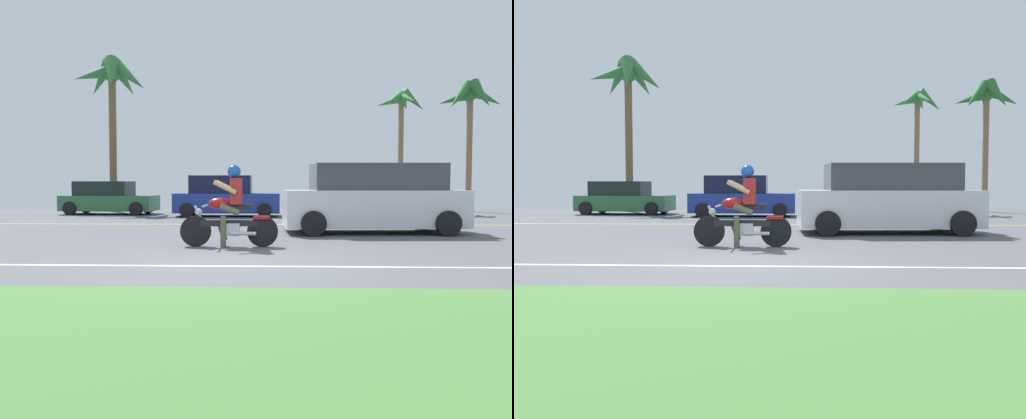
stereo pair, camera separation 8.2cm
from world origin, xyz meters
The scene contains 11 objects.
ground centered at (0.00, 3.00, -0.02)m, with size 56.00×30.00×0.04m, color #545459.
grass_median centered at (0.00, -4.10, 0.03)m, with size 56.00×3.80×0.06m, color #477A38.
lane_line_near centered at (0.00, -0.27, 0.00)m, with size 50.40×0.12×0.01m, color silver.
lane_line_far centered at (0.00, 8.09, 0.00)m, with size 50.40×0.12×0.01m, color yellow.
motorcyclist centered at (-0.33, 2.26, 0.72)m, with size 2.03×0.66×1.70m.
suv_nearby centered at (3.23, 5.47, 0.90)m, with size 4.93×2.30×1.84m.
parked_car_0 centered at (-6.62, 13.58, 0.67)m, with size 4.06×2.02×1.42m.
parked_car_1 centered at (-1.41, 12.39, 0.76)m, with size 4.21×1.93×1.64m.
palm_tree_0 centered at (9.64, 16.12, 5.05)m, with size 3.04×3.08×6.12m.
palm_tree_1 centered at (6.44, 15.87, 4.78)m, with size 2.37×2.52×5.76m.
palm_tree_2 centered at (-7.05, 15.64, 5.93)m, with size 3.51×3.49×7.22m.
Camera 1 is at (0.62, -8.30, 1.30)m, focal length 35.99 mm.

